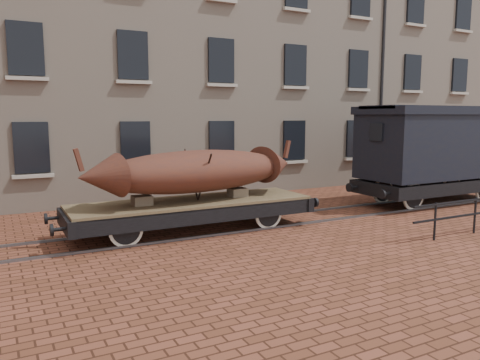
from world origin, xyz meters
name	(u,v)px	position (x,y,z in m)	size (l,w,h in m)	color
ground	(262,223)	(0.00, 0.00, 0.00)	(90.00, 90.00, 0.00)	#572C1C
warehouse_cream	(214,41)	(3.00, 9.99, 7.00)	(40.00, 10.19, 14.00)	#C4B09B
rail_track	(262,222)	(0.00, 0.00, 0.03)	(30.00, 1.52, 0.06)	#59595E
flatcar_wagon	(192,207)	(-2.28, 0.00, 0.71)	(7.58, 2.06, 1.14)	brown
iron_boat	(198,171)	(-2.11, 0.00, 1.72)	(6.68, 2.51, 1.60)	#542719
goods_van	(437,143)	(7.52, 0.00, 2.26)	(6.96, 2.54, 3.60)	black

